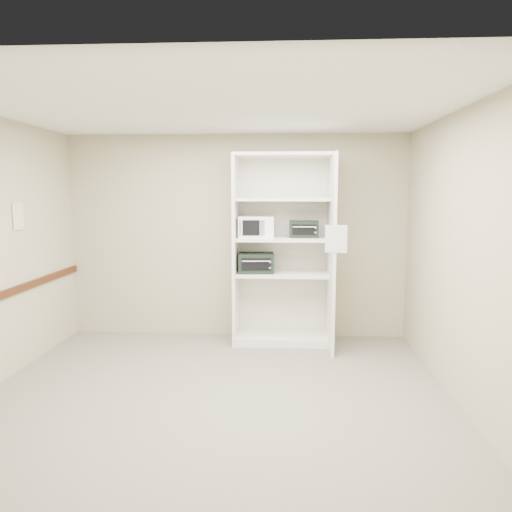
# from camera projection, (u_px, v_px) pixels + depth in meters

# --- Properties ---
(floor) EXTENTS (4.50, 4.00, 0.01)m
(floor) POSITION_uv_depth(u_px,v_px,m) (217.00, 392.00, 4.87)
(floor) COLOR #605951
(floor) RESTS_ON ground
(ceiling) EXTENTS (4.50, 4.00, 0.01)m
(ceiling) POSITION_uv_depth(u_px,v_px,m) (214.00, 108.00, 4.53)
(ceiling) COLOR white
(wall_back) EXTENTS (4.50, 0.02, 2.70)m
(wall_back) POSITION_uv_depth(u_px,v_px,m) (236.00, 236.00, 6.68)
(wall_back) COLOR tan
(wall_back) RESTS_ON ground
(wall_front) EXTENTS (4.50, 0.02, 2.70)m
(wall_front) POSITION_uv_depth(u_px,v_px,m) (166.00, 301.00, 2.72)
(wall_front) COLOR tan
(wall_front) RESTS_ON ground
(wall_right) EXTENTS (0.02, 4.00, 2.70)m
(wall_right) POSITION_uv_depth(u_px,v_px,m) (459.00, 257.00, 4.57)
(wall_right) COLOR tan
(wall_right) RESTS_ON ground
(shelving_unit) EXTENTS (1.24, 0.92, 2.42)m
(shelving_unit) POSITION_uv_depth(u_px,v_px,m) (286.00, 256.00, 6.38)
(shelving_unit) COLOR white
(shelving_unit) RESTS_ON floor
(microwave) EXTENTS (0.46, 0.36, 0.27)m
(microwave) POSITION_uv_depth(u_px,v_px,m) (256.00, 227.00, 6.32)
(microwave) COLOR white
(microwave) RESTS_ON shelving_unit
(toaster_oven_upper) EXTENTS (0.36, 0.27, 0.21)m
(toaster_oven_upper) POSITION_uv_depth(u_px,v_px,m) (304.00, 229.00, 6.32)
(toaster_oven_upper) COLOR black
(toaster_oven_upper) RESTS_ON shelving_unit
(toaster_oven_lower) EXTENTS (0.47, 0.37, 0.25)m
(toaster_oven_lower) POSITION_uv_depth(u_px,v_px,m) (256.00, 263.00, 6.36)
(toaster_oven_lower) COLOR black
(toaster_oven_lower) RESTS_ON shelving_unit
(paper_sign) EXTENTS (0.24, 0.02, 0.31)m
(paper_sign) POSITION_uv_depth(u_px,v_px,m) (336.00, 239.00, 5.69)
(paper_sign) COLOR white
(paper_sign) RESTS_ON shelving_unit
(wall_poster) EXTENTS (0.01, 0.21, 0.29)m
(wall_poster) POSITION_uv_depth(u_px,v_px,m) (18.00, 216.00, 5.39)
(wall_poster) COLOR silver
(wall_poster) RESTS_ON wall_left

